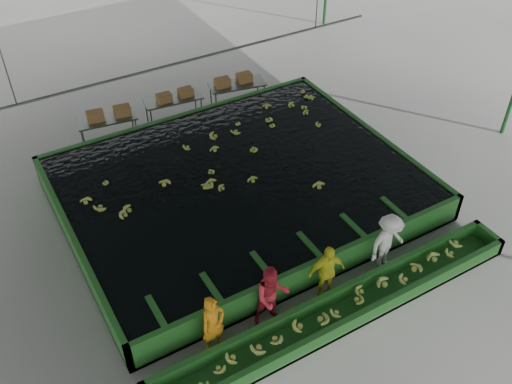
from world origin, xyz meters
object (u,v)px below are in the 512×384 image
box_stack_right (234,84)px  worker_d (388,242)px  worker_a (213,324)px  box_stack_left (110,117)px  packing_table_left (109,130)px  box_stack_mid (175,98)px  worker_b (272,296)px  packing_table_mid (174,109)px  flotation_tank (239,188)px  packing_table_right (237,95)px  worker_c (326,272)px  sorting_trough (342,310)px

box_stack_right → worker_d: bearing=-92.9°
worker_a → box_stack_right: 10.63m
box_stack_left → box_stack_right: 4.65m
packing_table_left → box_stack_mid: 2.55m
worker_b → packing_table_mid: size_ratio=0.86×
flotation_tank → packing_table_right: bearing=61.6°
worker_d → packing_table_mid: (-1.87, 9.29, -0.40)m
worker_c → box_stack_right: (2.39, 9.11, 0.11)m
flotation_tank → box_stack_right: size_ratio=7.10×
sorting_trough → packing_table_right: size_ratio=4.88×
worker_b → packing_table_left: bearing=109.6°
worker_c → packing_table_right: (2.50, 9.03, -0.35)m
worker_a → packing_table_left: 9.29m
flotation_tank → worker_c: worker_c is taller
worker_c → packing_table_mid: bearing=100.6°
worker_d → worker_c: bearing=174.3°
box_stack_right → worker_a: bearing=-121.0°
worker_c → box_stack_mid: (0.13, 9.22, 0.11)m
packing_table_left → box_stack_left: box_stack_left is taller
flotation_tank → box_stack_right: 5.41m
sorting_trough → packing_table_left: packing_table_left is taller
worker_a → worker_d: (5.02, 0.00, 0.05)m
packing_table_left → box_stack_left: (0.11, 0.01, 0.45)m
sorting_trough → box_stack_mid: 10.05m
packing_table_left → box_stack_right: size_ratio=1.39×
worker_b → box_stack_right: (3.96, 9.11, 0.06)m
flotation_tank → packing_table_mid: 4.99m
worker_b → box_stack_left: (-0.69, 9.26, 0.02)m
worker_b → box_stack_left: size_ratio=1.20×
sorting_trough → worker_b: worker_b is taller
worker_a → worker_b: 1.52m
worker_c → packing_table_mid: 9.29m
worker_a → sorting_trough: bearing=-23.4°
sorting_trough → worker_c: size_ratio=6.11×
worker_d → packing_table_right: worker_d is taller
flotation_tank → packing_table_left: (-2.31, 4.95, -0.01)m
sorting_trough → box_stack_right: 10.23m
packing_table_left → sorting_trough: bearing=-77.0°
worker_a → worker_c: 3.09m
worker_a → box_stack_left: size_ratio=1.13×
worker_a → packing_table_right: worker_a is taller
box_stack_left → sorting_trough: bearing=-77.7°
flotation_tank → packing_table_mid: packing_table_mid is taller
packing_table_mid → worker_d: bearing=-78.6°
worker_a → worker_c: same height
box_stack_right → flotation_tank: bearing=-117.0°
worker_c → box_stack_mid: worker_c is taller
packing_table_left → packing_table_mid: size_ratio=0.96×
worker_c → packing_table_left: 9.56m
worker_c → worker_d: 1.93m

